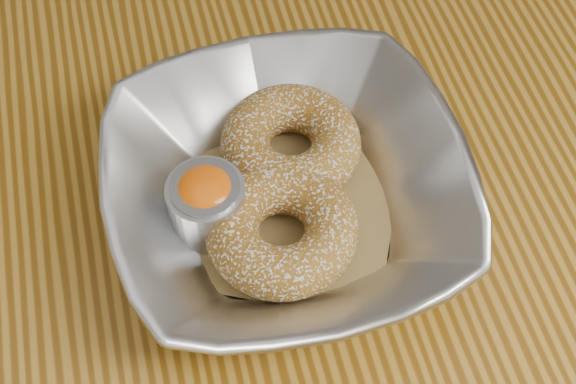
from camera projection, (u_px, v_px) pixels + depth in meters
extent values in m
cube|color=#8D5F19|center=(284.00, 333.00, 0.54)|extent=(1.20, 0.80, 0.04)
imported|color=#B7B9BE|center=(288.00, 192.00, 0.54)|extent=(0.24, 0.24, 0.06)
cube|color=olive|center=(288.00, 209.00, 0.56)|extent=(0.19, 0.19, 0.00)
torus|color=#915E1C|center=(291.00, 143.00, 0.56)|extent=(0.11, 0.11, 0.04)
torus|color=#915E1C|center=(282.00, 229.00, 0.52)|extent=(0.11, 0.11, 0.04)
cylinder|color=#B7B9BE|center=(208.00, 206.00, 0.53)|extent=(0.05, 0.05, 0.04)
cylinder|color=gray|center=(207.00, 203.00, 0.53)|extent=(0.05, 0.05, 0.04)
ellipsoid|color=#FF5F07|center=(205.00, 193.00, 0.52)|extent=(0.04, 0.04, 0.03)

